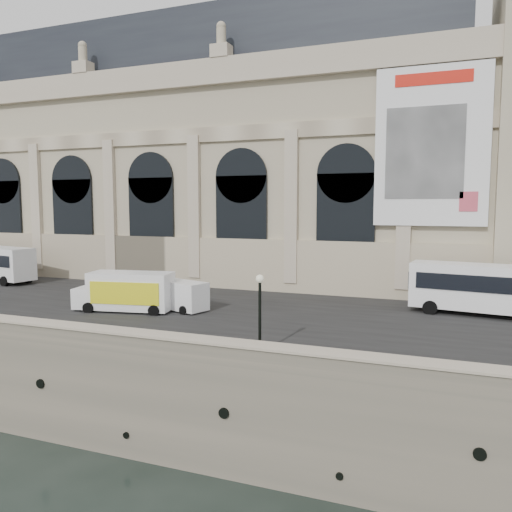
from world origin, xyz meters
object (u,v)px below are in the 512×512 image
Objects in this scene: van_c at (175,295)px; box_truck at (126,292)px; bus_right at (504,289)px; lamp_right at (260,315)px.

box_truck is (-3.25, -1.90, 0.36)m from van_c.
box_truck is (-27.10, -7.69, -0.61)m from bus_right.
bus_right reaches higher than van_c.
lamp_right reaches higher than box_truck.
box_truck is at bearing -149.67° from van_c.
van_c is at bearing 30.33° from box_truck.
van_c is at bearing 139.76° from lamp_right.
lamp_right is (-13.53, -14.53, 0.06)m from bus_right.
box_truck reaches higher than van_c.
van_c is (-23.85, -5.79, -0.97)m from bus_right.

